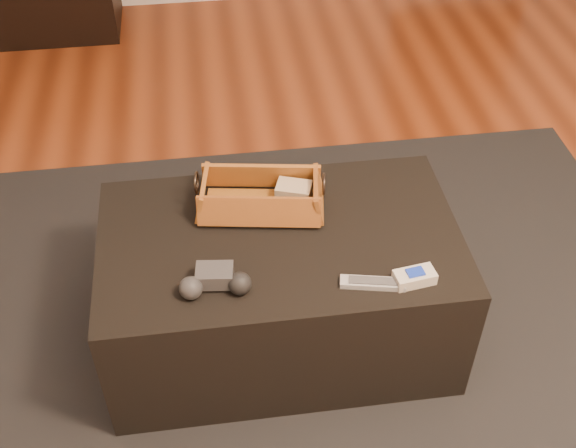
{
  "coord_description": "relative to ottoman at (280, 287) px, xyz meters",
  "views": [
    {
      "loc": [
        -0.24,
        -1.1,
        1.8
      ],
      "look_at": [
        -0.05,
        0.3,
        0.49
      ],
      "focal_mm": 45.0,
      "sensor_mm": 36.0,
      "label": 1
    }
  ],
  "objects": [
    {
      "name": "game_controller",
      "position": [
        -0.19,
        -0.18,
        0.24
      ],
      "size": [
        0.18,
        0.1,
        0.06
      ],
      "color": "#333336",
      "rests_on": "ottoman"
    },
    {
      "name": "cream_gadget",
      "position": [
        0.32,
        -0.22,
        0.23
      ],
      "size": [
        0.11,
        0.07,
        0.04
      ],
      "color": "beige",
      "rests_on": "ottoman"
    },
    {
      "name": "ottoman",
      "position": [
        0.0,
        0.0,
        0.0
      ],
      "size": [
        1.0,
        0.6,
        0.42
      ],
      "primitive_type": "cube",
      "color": "black",
      "rests_on": "area_rug"
    },
    {
      "name": "floor",
      "position": [
        0.07,
        -0.32,
        -0.23
      ],
      "size": [
        5.0,
        5.5,
        0.01
      ],
      "primitive_type": "cube",
      "color": "brown",
      "rests_on": "ground"
    },
    {
      "name": "wicker_basket",
      "position": [
        -0.04,
        0.12,
        0.25
      ],
      "size": [
        0.38,
        0.24,
        0.13
      ],
      "color": "#AC7527",
      "rests_on": "ottoman"
    },
    {
      "name": "silver_remote",
      "position": [
        0.21,
        -0.21,
        0.22
      ],
      "size": [
        0.17,
        0.07,
        0.02
      ],
      "color": "#B6B8BF",
      "rests_on": "ottoman"
    },
    {
      "name": "area_rug",
      "position": [
        0.0,
        -0.05,
        -0.22
      ],
      "size": [
        2.6,
        2.0,
        0.01
      ],
      "primitive_type": "cube",
      "color": "black",
      "rests_on": "floor"
    },
    {
      "name": "cloth_bundle",
      "position": [
        0.06,
        0.13,
        0.25
      ],
      "size": [
        0.12,
        0.1,
        0.05
      ],
      "primitive_type": "cube",
      "rotation": [
        0.0,
        0.0,
        -0.33
      ],
      "color": "tan",
      "rests_on": "wicker_basket"
    },
    {
      "name": "tv_remote",
      "position": [
        -0.06,
        0.11,
        0.23
      ],
      "size": [
        0.19,
        0.05,
        0.02
      ],
      "primitive_type": "cube",
      "rotation": [
        0.0,
        0.0,
        -0.05
      ],
      "color": "black",
      "rests_on": "wicker_basket"
    }
  ]
}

